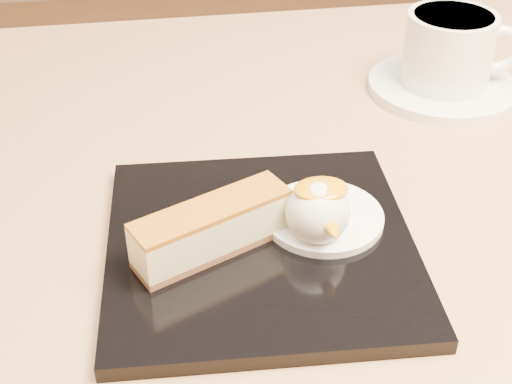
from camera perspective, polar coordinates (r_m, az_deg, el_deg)
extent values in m
cube|color=#956336|center=(0.59, 2.33, -2.10)|extent=(0.80, 0.80, 0.04)
cube|color=black|center=(0.52, 0.36, -4.32)|extent=(0.23, 0.23, 0.01)
cube|color=brown|center=(0.51, -3.46, -4.33)|extent=(0.12, 0.08, 0.01)
cube|color=beige|center=(0.50, -3.53, -2.83)|extent=(0.12, 0.08, 0.03)
cube|color=#934910|center=(0.49, -3.59, -1.36)|extent=(0.12, 0.08, 0.00)
cylinder|color=white|center=(0.53, 5.39, -1.99)|extent=(0.09, 0.09, 0.01)
sphere|color=white|center=(0.50, 4.96, -1.61)|extent=(0.05, 0.05, 0.05)
ellipsoid|color=orange|center=(0.50, 5.23, 0.24)|extent=(0.04, 0.03, 0.01)
ellipsoid|color=#2D8B31|center=(0.54, 1.83, -0.71)|extent=(0.02, 0.01, 0.00)
ellipsoid|color=#2D8B31|center=(0.55, 2.64, -0.30)|extent=(0.02, 0.01, 0.00)
ellipsoid|color=#2D8B31|center=(0.55, 0.96, -0.35)|extent=(0.01, 0.02, 0.00)
cylinder|color=white|center=(0.76, 14.68, 8.18)|extent=(0.15, 0.15, 0.01)
cylinder|color=white|center=(0.74, 15.15, 10.97)|extent=(0.09, 0.09, 0.07)
cylinder|color=black|center=(0.73, 15.55, 13.35)|extent=(0.08, 0.08, 0.00)
torus|color=white|center=(0.76, 18.75, 10.75)|extent=(0.05, 0.02, 0.05)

